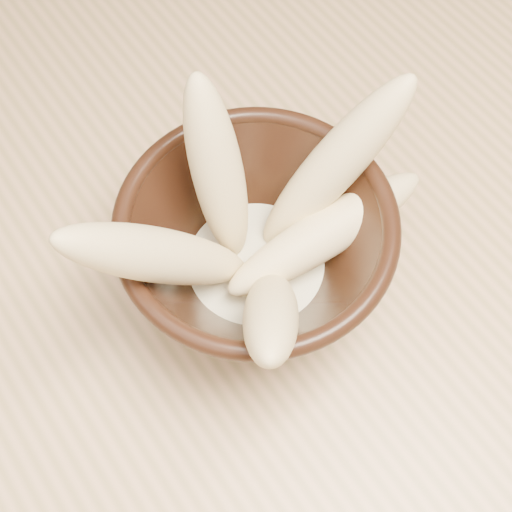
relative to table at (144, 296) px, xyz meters
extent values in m
plane|color=#AC7851|center=(0.00, 0.00, -0.67)|extent=(4.00, 4.00, 0.00)
cube|color=tan|center=(0.00, 0.00, 0.06)|extent=(1.20, 0.80, 0.04)
cylinder|color=tan|center=(0.54, 0.34, -0.32)|extent=(0.05, 0.05, 0.71)
cylinder|color=black|center=(0.06, -0.08, 0.08)|extent=(0.08, 0.08, 0.01)
cylinder|color=black|center=(0.06, -0.08, 0.10)|extent=(0.08, 0.08, 0.01)
torus|color=black|center=(0.06, -0.08, 0.17)|extent=(0.18, 0.18, 0.01)
cylinder|color=beige|center=(0.06, -0.08, 0.11)|extent=(0.10, 0.10, 0.01)
ellipsoid|color=#DEBF83|center=(0.06, -0.04, 0.18)|extent=(0.05, 0.09, 0.14)
ellipsoid|color=#DEBF83|center=(0.00, -0.07, 0.18)|extent=(0.14, 0.05, 0.15)
ellipsoid|color=#DEBF83|center=(0.13, -0.07, 0.18)|extent=(0.13, 0.05, 0.14)
ellipsoid|color=#DEBF83|center=(0.11, -0.10, 0.14)|extent=(0.16, 0.04, 0.05)
ellipsoid|color=#DEBF83|center=(0.04, -0.13, 0.16)|extent=(0.10, 0.11, 0.12)
camera|label=1|loc=(-0.07, -0.26, 0.56)|focal=50.00mm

